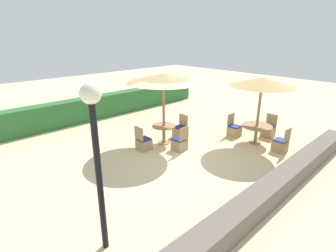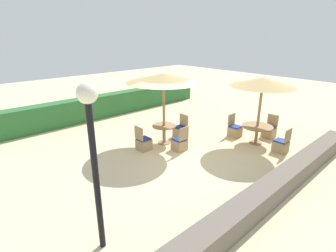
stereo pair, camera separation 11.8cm
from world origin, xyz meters
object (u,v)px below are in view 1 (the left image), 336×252
at_px(patio_chair_front_right_east, 268,130).
at_px(patio_chair_front_right_north, 234,130).
at_px(patio_chair_center_west, 143,143).
at_px(patio_chair_front_right_south, 281,145).
at_px(patio_chair_center_south, 180,143).
at_px(round_table_center, 164,130).
at_px(lamp_post, 95,138).
at_px(parasol_center, 164,78).
at_px(round_table_front_right, 257,129).
at_px(parasol_front_right, 262,82).
at_px(patio_chair_center_east, 180,131).

bearing_deg(patio_chair_front_right_east, patio_chair_front_right_north, 44.03).
relative_size(patio_chair_center_west, patio_chair_front_right_east, 1.00).
xyz_separation_m(patio_chair_front_right_south, patio_chair_front_right_north, (0.08, 2.02, 0.00)).
bearing_deg(patio_chair_front_right_east, patio_chair_center_south, 66.48).
bearing_deg(patio_chair_front_right_east, round_table_center, 55.90).
xyz_separation_m(lamp_post, patio_chair_front_right_east, (8.07, 0.63, -2.09)).
height_order(lamp_post, parasol_center, lamp_post).
relative_size(lamp_post, patio_chair_front_right_east, 3.57).
bearing_deg(patio_chair_front_right_north, patio_chair_center_west, -22.35).
bearing_deg(round_table_front_right, round_table_center, 137.04).
distance_m(parasol_center, parasol_front_right, 3.59).
xyz_separation_m(patio_chair_center_west, parasol_front_right, (3.60, -2.49, 2.13)).
xyz_separation_m(patio_chair_front_right_east, patio_chair_front_right_north, (-0.98, 1.02, 0.00)).
xyz_separation_m(lamp_post, patio_chair_center_west, (3.46, 3.14, -2.09)).
bearing_deg(patio_chair_front_right_south, patio_chair_center_west, 135.24).
height_order(lamp_post, patio_chair_center_south, lamp_post).
xyz_separation_m(parasol_center, patio_chair_front_right_east, (3.63, -2.46, -2.28)).
xyz_separation_m(patio_chair_center_west, patio_chair_front_right_east, (4.61, -2.51, 0.00)).
distance_m(lamp_post, round_table_front_right, 7.30).
distance_m(patio_chair_center_east, patio_chair_front_right_south, 3.86).
xyz_separation_m(patio_chair_center_west, patio_chair_front_right_north, (3.63, -1.49, 0.00)).
relative_size(round_table_center, patio_chair_front_right_east, 0.97).
height_order(patio_chair_center_south, round_table_front_right, patio_chair_center_south).
distance_m(patio_chair_center_east, patio_chair_front_right_north, 2.26).
relative_size(round_table_front_right, patio_chair_front_right_north, 1.26).
height_order(round_table_center, patio_chair_center_east, patio_chair_center_east).
bearing_deg(lamp_post, round_table_front_right, 5.25).
distance_m(patio_chair_center_south, patio_chair_front_right_south, 3.66).
bearing_deg(patio_chair_center_south, parasol_center, 89.36).
bearing_deg(parasol_center, round_table_front_right, -42.96).
distance_m(parasol_center, patio_chair_front_right_south, 4.88).
relative_size(patio_chair_center_south, patio_chair_front_right_south, 1.00).
bearing_deg(round_table_front_right, patio_chair_center_west, 145.32).
bearing_deg(patio_chair_center_east, round_table_front_right, -145.81).
height_order(round_table_front_right, patio_chair_front_right_south, patio_chair_front_right_south).
bearing_deg(lamp_post, patio_chair_center_east, 30.20).
bearing_deg(round_table_front_right, parasol_front_right, 180.00).
distance_m(lamp_post, parasol_center, 5.41).
height_order(parasol_front_right, patio_chair_front_right_east, parasol_front_right).
bearing_deg(patio_chair_center_east, lamp_post, 120.20).
distance_m(lamp_post, patio_chair_front_right_north, 7.57).
height_order(patio_chair_center_east, parasol_front_right, parasol_front_right).
height_order(lamp_post, parasol_front_right, lamp_post).
xyz_separation_m(parasol_center, patio_chair_center_south, (-0.01, -0.88, -2.28)).
xyz_separation_m(round_table_front_right, patio_chair_front_right_south, (-0.06, -1.02, -0.32)).
bearing_deg(lamp_post, patio_chair_center_west, 42.26).
bearing_deg(parasol_center, patio_chair_front_right_east, -34.10).
bearing_deg(patio_chair_front_right_east, patio_chair_center_west, 61.46).
distance_m(patio_chair_center_west, parasol_front_right, 4.87).
distance_m(parasol_center, patio_chair_front_right_north, 3.78).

